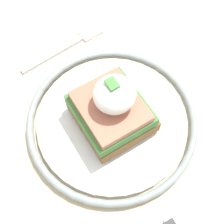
{
  "coord_description": "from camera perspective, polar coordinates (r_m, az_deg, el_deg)",
  "views": [
    {
      "loc": [
        0.18,
        -0.06,
        1.15
      ],
      "look_at": [
        0.03,
        0.03,
        0.79
      ],
      "focal_mm": 50.0,
      "sensor_mm": 36.0,
      "label": 1
    }
  ],
  "objects": [
    {
      "name": "ground_plane",
      "position": [
        1.17,
        -2.14,
        -17.17
      ],
      "size": [
        6.0,
        6.0,
        0.0
      ],
      "primitive_type": "plane",
      "color": "#B2ADA3"
    },
    {
      "name": "sandwich",
      "position": [
        0.4,
        -0.02,
        0.62
      ],
      "size": [
        0.1,
        0.09,
        0.09
      ],
      "color": "brown",
      "rests_on": "plate"
    },
    {
      "name": "fork",
      "position": [
        0.51,
        -8.25,
        11.84
      ],
      "size": [
        0.03,
        0.15,
        0.0
      ],
      "color": "silver",
      "rests_on": "dining_table"
    },
    {
      "name": "dining_table",
      "position": [
        0.56,
        -4.27,
        -6.95
      ],
      "size": [
        0.96,
        0.73,
        0.75
      ],
      "color": "#C6B28E",
      "rests_on": "ground_plane"
    },
    {
      "name": "plate",
      "position": [
        0.43,
        0.0,
        -1.6
      ],
      "size": [
        0.24,
        0.24,
        0.02
      ],
      "color": "white",
      "rests_on": "dining_table"
    }
  ]
}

